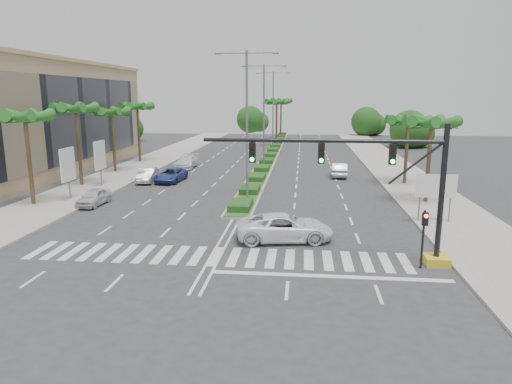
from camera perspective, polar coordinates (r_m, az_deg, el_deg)
ground at (r=24.96m, az=-5.06°, el=-8.03°), size 160.00×160.00×0.00m
footpath_right at (r=45.10m, az=19.42°, el=0.49°), size 6.00×120.00×0.15m
footpath_left at (r=48.09m, az=-18.49°, el=1.23°), size 6.00×120.00×0.15m
median at (r=68.68m, az=2.05°, el=4.91°), size 2.20×75.00×0.20m
median_grass at (r=68.67m, az=2.05°, el=5.01°), size 1.80×75.00×0.04m
building at (r=57.82m, az=-26.32°, el=8.25°), size 12.00×36.00×12.00m
signal_gantry at (r=24.03m, az=17.04°, el=-0.71°), size 12.60×1.20×7.20m
pedestrian_signal at (r=24.02m, az=20.26°, el=-4.42°), size 0.28×0.36×3.00m
direction_sign at (r=32.83m, az=21.57°, el=0.48°), size 2.70×0.11×3.40m
billboard_near at (r=40.26m, az=-22.48°, el=3.12°), size 0.18×2.10×4.35m
billboard_far at (r=45.57m, az=-18.94°, el=4.32°), size 0.18×2.10×4.35m
palm_left_near at (r=39.21m, az=-26.90°, el=8.02°), size 4.57×4.68×7.55m
palm_left_mid at (r=46.13m, az=-21.58°, el=9.35°), size 4.57×4.68×7.95m
palm_left_far at (r=53.39m, az=-17.58°, el=9.25°), size 4.57×4.68×7.35m
palm_left_end at (r=60.81m, az=-14.60°, el=10.04°), size 4.57×4.68×7.75m
palm_right_near at (r=38.39m, az=21.08°, el=7.73°), size 4.57×4.68×7.05m
palm_right_far at (r=46.17m, az=18.50°, el=8.12°), size 4.57×4.68×6.75m
palm_median_a at (r=78.16m, az=2.60°, el=10.96°), size 4.57×4.68×8.05m
palm_median_b at (r=93.14m, az=3.15°, el=11.11°), size 4.57×4.68×8.05m
streetlight_near at (r=37.33m, az=-1.15°, el=9.34°), size 5.10×0.25×12.00m
streetlight_mid at (r=53.24m, az=0.99°, el=10.12°), size 5.10×0.25×12.00m
streetlight_far at (r=69.19m, az=2.15°, el=10.54°), size 5.10×0.25×12.00m
car_parked_a at (r=38.20m, az=-19.62°, el=-0.61°), size 1.66×3.90×1.31m
car_parked_b at (r=47.04m, az=-13.41°, el=2.07°), size 1.92×4.39×1.40m
car_parked_c at (r=46.70m, az=-10.60°, el=2.09°), size 2.55×4.99×1.35m
car_parked_d at (r=55.39m, az=-8.67°, el=3.78°), size 2.14×5.23×1.52m
car_crossing at (r=27.36m, az=3.59°, el=-4.44°), size 6.08×3.46×1.60m
car_right at (r=49.67m, az=10.38°, el=2.77°), size 1.83×4.60×1.49m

